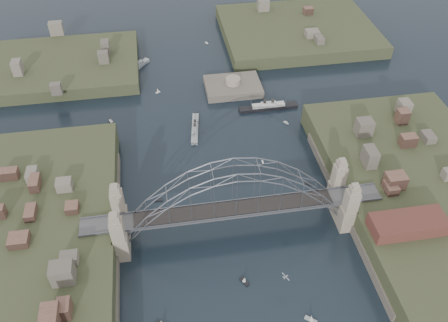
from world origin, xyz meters
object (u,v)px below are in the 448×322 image
at_px(bridge, 235,199).
at_px(naval_cruiser_near, 195,128).
at_px(fort_island, 233,90).
at_px(naval_cruiser_far, 136,68).
at_px(ocean_liner, 268,107).
at_px(wharf_shed, 408,224).

distance_m(bridge, naval_cruiser_near, 48.53).
height_order(fort_island, naval_cruiser_far, fort_island).
relative_size(fort_island, naval_cruiser_near, 1.29).
bearing_deg(naval_cruiser_far, ocean_liner, -36.65).
bearing_deg(ocean_liner, bridge, -112.70).
bearing_deg(naval_cruiser_far, naval_cruiser_near, -65.82).
distance_m(naval_cruiser_far, ocean_liner, 61.33).
height_order(naval_cruiser_far, ocean_liner, naval_cruiser_far).
xyz_separation_m(wharf_shed, naval_cruiser_far, (-70.14, 105.75, -9.13)).
bearing_deg(ocean_liner, naval_cruiser_far, 143.35).
distance_m(naval_cruiser_near, naval_cruiser_far, 49.32).
height_order(wharf_shed, ocean_liner, wharf_shed).
bearing_deg(naval_cruiser_far, bridge, -74.10).
bearing_deg(fort_island, naval_cruiser_near, -127.67).
xyz_separation_m(naval_cruiser_near, naval_cruiser_far, (-20.20, 44.99, 0.08)).
bearing_deg(ocean_liner, wharf_shed, -73.16).
relative_size(bridge, ocean_liner, 3.72).
relative_size(bridge, wharf_shed, 4.20).
distance_m(fort_island, wharf_shed, 90.48).
relative_size(naval_cruiser_far, ocean_liner, 0.64).
distance_m(fort_island, ocean_liner, 18.57).
bearing_deg(naval_cruiser_near, fort_island, 52.33).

